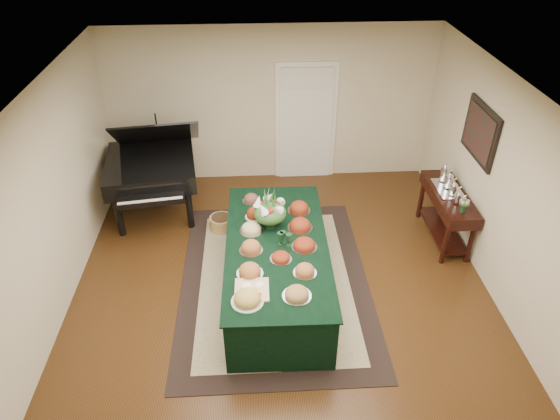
{
  "coord_description": "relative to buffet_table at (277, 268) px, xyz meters",
  "views": [
    {
      "loc": [
        -0.3,
        -4.96,
        4.63
      ],
      "look_at": [
        0.0,
        0.3,
        1.05
      ],
      "focal_mm": 32.0,
      "sensor_mm": 36.0,
      "label": 1
    }
  ],
  "objects": [
    {
      "name": "buffet_table",
      "position": [
        0.0,
        0.0,
        0.0
      ],
      "size": [
        1.32,
        2.73,
        0.78
      ],
      "color": "black",
      "rests_on": "ground"
    },
    {
      "name": "tea_service",
      "position": [
        2.56,
        1.1,
        0.52
      ],
      "size": [
        0.34,
        0.74,
        0.3
      ],
      "color": "silver",
      "rests_on": "mahogany_sideboard"
    },
    {
      "name": "floral_centerpiece",
      "position": [
        -0.07,
        0.39,
        0.65
      ],
      "size": [
        0.44,
        0.44,
        0.44
      ],
      "color": "#14331C",
      "rests_on": "buffet_table"
    },
    {
      "name": "mahogany_sideboard",
      "position": [
        2.56,
        1.02,
        0.22
      ],
      "size": [
        0.45,
        1.36,
        0.8
      ],
      "color": "black",
      "rests_on": "ground"
    },
    {
      "name": "kitchen_doorway",
      "position": [
        0.66,
        3.03,
        0.63
      ],
      "size": [
        1.05,
        0.07,
        2.1
      ],
      "color": "white",
      "rests_on": "ground"
    },
    {
      "name": "ground",
      "position": [
        0.06,
        0.06,
        -0.4
      ],
      "size": [
        6.0,
        6.0,
        0.0
      ],
      "primitive_type": "plane",
      "color": "black",
      "rests_on": "ground"
    },
    {
      "name": "wicker_basket",
      "position": [
        -0.79,
        1.43,
        -0.28
      ],
      "size": [
        0.36,
        0.36,
        0.22
      ],
      "primitive_type": "cylinder",
      "color": "#AC8245",
      "rests_on": "ground"
    },
    {
      "name": "green_goblets",
      "position": [
        0.09,
        -0.01,
        0.48
      ],
      "size": [
        0.18,
        0.13,
        0.18
      ],
      "color": "#14331C",
      "rests_on": "buffet_table"
    },
    {
      "name": "cutting_board",
      "position": [
        -0.32,
        -0.8,
        0.42
      ],
      "size": [
        0.39,
        0.39,
        0.1
      ],
      "color": "tan",
      "rests_on": "buffet_table"
    },
    {
      "name": "wall_painting",
      "position": [
        2.78,
        1.02,
        1.35
      ],
      "size": [
        0.05,
        0.95,
        0.75
      ],
      "color": "black",
      "rests_on": "ground"
    },
    {
      "name": "grand_piano",
      "position": [
        -1.85,
        2.0,
        0.44
      ],
      "size": [
        1.6,
        1.78,
        1.68
      ],
      "color": "black",
      "rests_on": "ground"
    },
    {
      "name": "food_platters",
      "position": [
        -0.03,
        -0.1,
        0.44
      ],
      "size": [
        1.05,
        2.29,
        0.11
      ],
      "color": "silver",
      "rests_on": "buffet_table"
    },
    {
      "name": "area_rug",
      "position": [
        -0.02,
        0.19,
        -0.39
      ],
      "size": [
        2.52,
        3.53,
        0.01
      ],
      "color": "black",
      "rests_on": "ground"
    },
    {
      "name": "pink_bouquet",
      "position": [
        2.56,
        0.54,
        0.54
      ],
      "size": [
        0.16,
        0.16,
        0.21
      ],
      "color": "#14331C",
      "rests_on": "mahogany_sideboard"
    }
  ]
}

